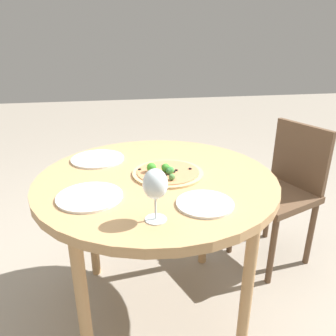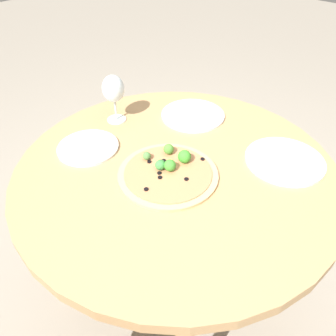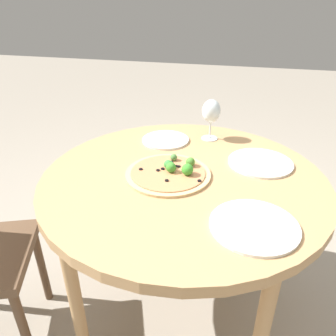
# 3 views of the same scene
# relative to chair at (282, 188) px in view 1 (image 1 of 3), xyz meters

# --- Properties ---
(ground_plane) EXTENTS (12.00, 12.00, 0.00)m
(ground_plane) POSITION_rel_chair_xyz_m (0.82, 0.33, -0.48)
(ground_plane) COLOR gray
(dining_table) EXTENTS (1.07, 1.07, 0.76)m
(dining_table) POSITION_rel_chair_xyz_m (0.82, 0.33, 0.21)
(dining_table) COLOR tan
(dining_table) RESTS_ON ground_plane
(chair) EXTENTS (0.52, 0.52, 0.86)m
(chair) POSITION_rel_chair_xyz_m (0.00, 0.00, 0.00)
(chair) COLOR brown
(chair) RESTS_ON ground_plane
(pizza) EXTENTS (0.32, 0.32, 0.06)m
(pizza) POSITION_rel_chair_xyz_m (0.77, 0.32, 0.29)
(pizza) COLOR tan
(pizza) RESTS_ON dining_table
(wine_glass) EXTENTS (0.08, 0.08, 0.19)m
(wine_glass) POSITION_rel_chair_xyz_m (0.87, 0.69, 0.41)
(wine_glass) COLOR silver
(wine_glass) RESTS_ON dining_table
(plate_near) EXTENTS (0.26, 0.26, 0.01)m
(plate_near) POSITION_rel_chair_xyz_m (1.10, 0.49, 0.28)
(plate_near) COLOR silver
(plate_near) RESTS_ON dining_table
(plate_far) EXTENTS (0.26, 0.26, 0.01)m
(plate_far) POSITION_rel_chair_xyz_m (1.08, 0.07, 0.28)
(plate_far) COLOR silver
(plate_far) RESTS_ON dining_table
(plate_side) EXTENTS (0.22, 0.22, 0.01)m
(plate_side) POSITION_rel_chair_xyz_m (0.67, 0.62, 0.28)
(plate_side) COLOR silver
(plate_side) RESTS_ON dining_table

